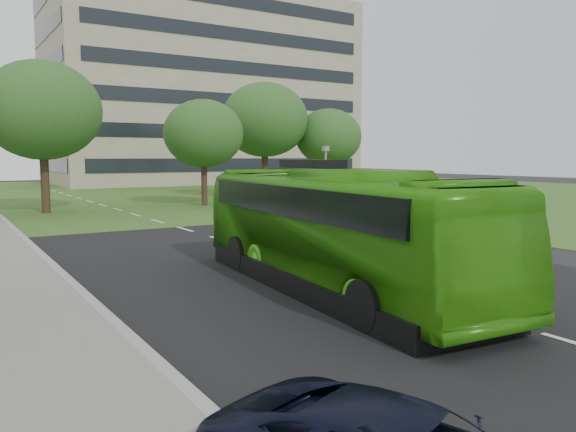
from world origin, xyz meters
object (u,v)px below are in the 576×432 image
object	(u,v)px
office_building	(203,92)
tree_park_d	(265,120)
tree_park_b	(42,111)
bus	(333,229)
tree_park_e	(329,137)
sedan	(416,208)
camera_pole	(326,170)
tree_park_c	(203,134)

from	to	relation	value
office_building	tree_park_d	size ratio (longest dim) A/B	4.13
tree_park_b	bus	distance (m)	26.35
tree_park_d	tree_park_e	size ratio (longest dim) A/B	1.27
sedan	camera_pole	size ratio (longest dim) A/B	1.16
tree_park_b	tree_park_d	xyz separation A→B (m)	(17.99, 4.00, 0.25)
bus	camera_pole	distance (m)	19.65
tree_park_c	office_building	bearing A→B (deg)	66.42
office_building	tree_park_e	size ratio (longest dim) A/B	5.22
tree_park_c	tree_park_d	xyz separation A→B (m)	(7.31, 3.99, 1.43)
tree_park_c	sedan	bearing A→B (deg)	-71.64
sedan	tree_park_b	bearing A→B (deg)	21.57
tree_park_d	sedan	bearing A→B (deg)	-95.82
office_building	tree_park_e	xyz separation A→B (m)	(-2.82, -33.44, -7.28)
office_building	tree_park_d	xyz separation A→B (m)	(-8.35, -31.88, -5.92)
office_building	tree_park_c	bearing A→B (deg)	-113.58
bus	sedan	world-z (taller)	bus
tree_park_d	camera_pole	xyz separation A→B (m)	(-3.52, -13.69, -3.90)
bus	tree_park_b	bearing A→B (deg)	102.04
tree_park_d	sedan	distance (m)	20.82
tree_park_e	bus	distance (m)	34.93
tree_park_b	bus	xyz separation A→B (m)	(3.17, -25.73, -4.73)
tree_park_b	tree_park_d	size ratio (longest dim) A/B	0.97
tree_park_d	camera_pole	world-z (taller)	tree_park_d
tree_park_c	tree_park_d	distance (m)	8.45
tree_park_e	sedan	bearing A→B (deg)	-112.39
tree_park_d	tree_park_c	bearing A→B (deg)	-151.37
tree_park_c	sedan	size ratio (longest dim) A/B	1.57
tree_park_d	tree_park_e	xyz separation A→B (m)	(5.53, -1.56, -1.36)
camera_pole	tree_park_b	bearing A→B (deg)	170.54
tree_park_d	tree_park_e	world-z (taller)	tree_park_d
tree_park_b	sedan	xyz separation A→B (m)	(15.96, -15.90, -5.53)
office_building	tree_park_d	bearing A→B (deg)	-104.68
office_building	camera_pole	world-z (taller)	office_building
tree_park_b	tree_park_d	world-z (taller)	tree_park_d
tree_park_e	camera_pole	distance (m)	15.34
bus	camera_pole	bearing A→B (deg)	59.83
tree_park_b	camera_pole	bearing A→B (deg)	-33.81
sedan	tree_park_d	bearing A→B (deg)	-29.36
office_building	sedan	world-z (taller)	office_building
tree_park_c	tree_park_d	size ratio (longest dim) A/B	0.78
office_building	tree_park_e	world-z (taller)	office_building
office_building	tree_park_b	size ratio (longest dim) A/B	4.27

